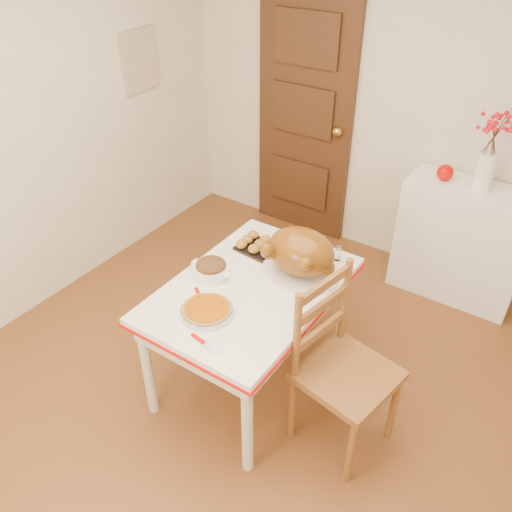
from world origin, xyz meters
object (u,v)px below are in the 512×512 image
Objects in this scene: kitchen_table at (251,335)px; turkey_platter at (301,254)px; pumpkin_pie at (207,310)px; chair_oak at (348,372)px; sideboard at (461,242)px.

turkey_platter is (0.17, 0.25, 0.52)m from kitchen_table.
kitchen_table is 4.48× the size of pumpkin_pie.
pumpkin_pie is at bearing 119.27° from chair_oak.
pumpkin_pie is (-0.23, -0.57, -0.12)m from turkey_platter.
turkey_platter is 0.63m from pumpkin_pie.
chair_oak is at bearing -93.53° from sideboard.
kitchen_table is at bearing 79.39° from pumpkin_pie.
turkey_platter reaches higher than kitchen_table.
kitchen_table is 2.66× the size of turkey_platter.
turkey_platter is at bearing 55.22° from kitchen_table.
kitchen_table is at bearing -115.54° from sideboard.
turkey_platter is at bearing -113.68° from sideboard.
pumpkin_pie is at bearing -113.23° from sideboard.
turkey_platter is at bearing 67.84° from pumpkin_pie.
sideboard is 1.78m from kitchen_table.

